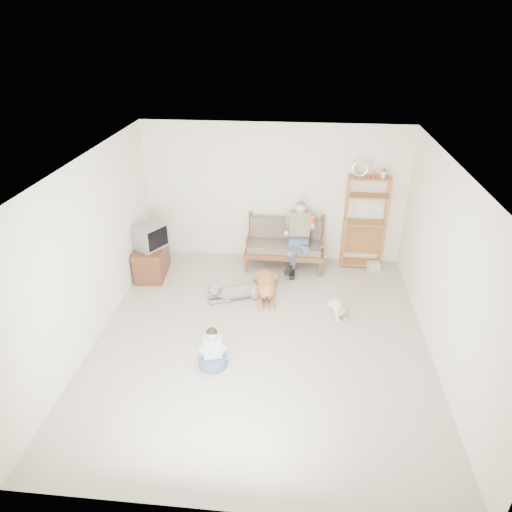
# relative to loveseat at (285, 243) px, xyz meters

# --- Properties ---
(floor) EXTENTS (5.50, 5.50, 0.00)m
(floor) POSITION_rel_loveseat_xyz_m (-0.25, -2.39, -0.49)
(floor) COLOR #BEB5A7
(floor) RESTS_ON ground
(ceiling) EXTENTS (5.50, 5.50, 0.00)m
(ceiling) POSITION_rel_loveseat_xyz_m (-0.25, -2.39, 2.21)
(ceiling) COLOR white
(ceiling) RESTS_ON ground
(wall_back) EXTENTS (5.00, 0.00, 5.00)m
(wall_back) POSITION_rel_loveseat_xyz_m (-0.25, 0.36, 0.86)
(wall_back) COLOR white
(wall_back) RESTS_ON ground
(wall_front) EXTENTS (5.00, 0.00, 5.00)m
(wall_front) POSITION_rel_loveseat_xyz_m (-0.25, -5.14, 0.86)
(wall_front) COLOR white
(wall_front) RESTS_ON ground
(wall_left) EXTENTS (0.00, 5.50, 5.50)m
(wall_left) POSITION_rel_loveseat_xyz_m (-2.75, -2.39, 0.86)
(wall_left) COLOR white
(wall_left) RESTS_ON ground
(wall_right) EXTENTS (0.00, 5.50, 5.50)m
(wall_right) POSITION_rel_loveseat_xyz_m (2.25, -2.39, 0.86)
(wall_right) COLOR white
(wall_right) RESTS_ON ground
(loveseat) EXTENTS (1.51, 0.73, 0.95)m
(loveseat) POSITION_rel_loveseat_xyz_m (0.00, 0.00, 0.00)
(loveseat) COLOR brown
(loveseat) RESTS_ON ground
(man) EXTENTS (0.51, 0.74, 1.19)m
(man) POSITION_rel_loveseat_xyz_m (0.24, -0.21, 0.14)
(man) COLOR #4D648D
(man) RESTS_ON loveseat
(etagere) EXTENTS (0.80, 0.35, 2.10)m
(etagere) POSITION_rel_loveseat_xyz_m (1.49, 0.16, 0.44)
(etagere) COLOR #A36533
(etagere) RESTS_ON ground
(book_stack) EXTENTS (0.25, 0.21, 0.14)m
(book_stack) POSITION_rel_loveseat_xyz_m (1.74, 0.00, -0.42)
(book_stack) COLOR silver
(book_stack) RESTS_ON ground
(tv_stand) EXTENTS (0.58, 0.94, 0.60)m
(tv_stand) POSITION_rel_loveseat_xyz_m (-2.48, -0.61, -0.19)
(tv_stand) COLOR brown
(tv_stand) RESTS_ON ground
(crt_tv) EXTENTS (0.64, 0.68, 0.45)m
(crt_tv) POSITION_rel_loveseat_xyz_m (-2.44, -0.64, 0.34)
(crt_tv) COLOR gray
(crt_tv) RESTS_ON tv_stand
(wall_outlet) EXTENTS (0.12, 0.02, 0.08)m
(wall_outlet) POSITION_rel_loveseat_xyz_m (-1.50, 0.35, -0.19)
(wall_outlet) COLOR silver
(wall_outlet) RESTS_ON ground
(golden_retriever) EXTENTS (0.43, 1.36, 0.41)m
(golden_retriever) POSITION_rel_loveseat_xyz_m (-0.27, -1.10, -0.32)
(golden_retriever) COLOR #B77C3F
(golden_retriever) RESTS_ON ground
(shaggy_dog) EXTENTS (1.10, 0.55, 0.35)m
(shaggy_dog) POSITION_rel_loveseat_xyz_m (-0.82, -1.30, -0.34)
(shaggy_dog) COLOR beige
(shaggy_dog) RESTS_ON ground
(terrier) EXTENTS (0.29, 0.66, 0.25)m
(terrier) POSITION_rel_loveseat_xyz_m (0.97, -1.60, -0.38)
(terrier) COLOR white
(terrier) RESTS_ON ground
(child) EXTENTS (0.40, 0.40, 0.64)m
(child) POSITION_rel_loveseat_xyz_m (-0.87, -3.02, -0.26)
(child) COLOR #4D648D
(child) RESTS_ON ground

